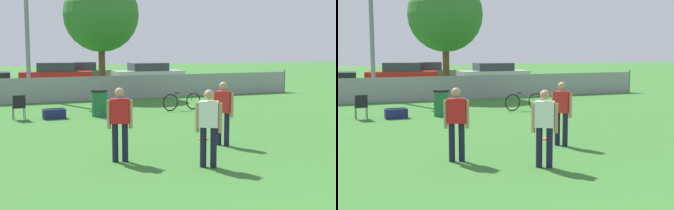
# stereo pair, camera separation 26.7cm
# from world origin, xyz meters

# --- Properties ---
(fence_backline) EXTENTS (22.94, 0.07, 1.21)m
(fence_backline) POSITION_xyz_m (0.00, 18.00, 0.55)
(fence_backline) COLOR gray
(fence_backline) RESTS_ON ground_plane
(tree_near_pole) EXTENTS (3.66, 3.66, 5.84)m
(tree_near_pole) POSITION_xyz_m (1.79, 19.62, 3.99)
(tree_near_pole) COLOR brown
(tree_near_pole) RESTS_ON ground_plane
(player_receiver_white) EXTENTS (0.47, 0.39, 1.58)m
(player_receiver_white) POSITION_xyz_m (0.26, 5.40, 0.90)
(player_receiver_white) COLOR #191933
(player_receiver_white) RESTS_ON ground_plane
(player_defender_red) EXTENTS (0.52, 0.32, 1.58)m
(player_defender_red) POSITION_xyz_m (-1.25, 6.53, 0.90)
(player_defender_red) COLOR #191933
(player_defender_red) RESTS_ON ground_plane
(player_thrower_red) EXTENTS (0.41, 0.44, 1.58)m
(player_thrower_red) POSITION_xyz_m (1.57, 7.15, 0.90)
(player_thrower_red) COLOR #191933
(player_thrower_red) RESTS_ON ground_plane
(frisbee_disc) EXTENTS (0.28, 0.28, 0.03)m
(frisbee_disc) POSITION_xyz_m (1.48, 8.04, 0.01)
(frisbee_disc) COLOR #E5591E
(frisbee_disc) RESTS_ON ground_plane
(folding_chair_sideline) EXTENTS (0.41, 0.42, 0.84)m
(folding_chair_sideline) POSITION_xyz_m (-2.71, 13.29, 0.49)
(folding_chair_sideline) COLOR #333338
(folding_chair_sideline) RESTS_ON ground_plane
(bicycle_sideline) EXTENTS (1.66, 0.44, 0.70)m
(bicycle_sideline) POSITION_xyz_m (3.32, 13.45, 0.34)
(bicycle_sideline) COLOR black
(bicycle_sideline) RESTS_ON ground_plane
(trash_bin) EXTENTS (0.56, 0.56, 0.94)m
(trash_bin) POSITION_xyz_m (-0.02, 13.08, 0.47)
(trash_bin) COLOR #1E6638
(trash_bin) RESTS_ON ground_plane
(gear_bag_sideline) EXTENTS (0.75, 0.41, 0.36)m
(gear_bag_sideline) POSITION_xyz_m (-1.59, 13.16, 0.17)
(gear_bag_sideline) COLOR navy
(gear_bag_sideline) RESTS_ON ground_plane
(parked_car_red) EXTENTS (4.60, 2.49, 1.46)m
(parked_car_red) POSITION_xyz_m (0.71, 26.68, 0.69)
(parked_car_red) COLOR black
(parked_car_red) RESTS_ON ground_plane
(parked_car_olive) EXTENTS (4.24, 1.83, 1.42)m
(parked_car_olive) POSITION_xyz_m (2.40, 28.43, 0.68)
(parked_car_olive) COLOR black
(parked_car_olive) RESTS_ON ground_plane
(parked_car_silver) EXTENTS (4.55, 1.90, 1.39)m
(parked_car_silver) POSITION_xyz_m (6.50, 25.90, 0.69)
(parked_car_silver) COLOR black
(parked_car_silver) RESTS_ON ground_plane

